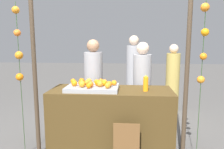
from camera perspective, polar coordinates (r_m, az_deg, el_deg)
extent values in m
plane|color=#565451|center=(3.49, -0.21, -17.96)|extent=(24.00, 24.00, 0.00)
cube|color=#4C3819|center=(3.32, -0.21, -11.27)|extent=(1.79, 0.70, 0.87)
cube|color=#9EA0A5|center=(3.18, -5.13, -3.52)|extent=(0.75, 0.50, 0.06)
sphere|color=orange|center=(3.18, -9.89, -2.28)|extent=(0.08, 0.08, 0.08)
sphere|color=orange|center=(2.98, -1.17, -2.95)|extent=(0.08, 0.08, 0.08)
sphere|color=orange|center=(3.33, -7.99, -1.70)|extent=(0.09, 0.09, 0.09)
sphere|color=orange|center=(3.16, -3.78, -2.21)|extent=(0.09, 0.09, 0.09)
sphere|color=orange|center=(3.08, -7.89, -2.52)|extent=(0.09, 0.09, 0.09)
sphere|color=orange|center=(3.20, -6.61, -2.14)|extent=(0.08, 0.08, 0.08)
sphere|color=orange|center=(3.16, -2.09, -2.30)|extent=(0.08, 0.08, 0.08)
sphere|color=orange|center=(3.18, 0.56, -2.21)|extent=(0.08, 0.08, 0.08)
sphere|color=orange|center=(3.08, -0.74, -2.52)|extent=(0.08, 0.08, 0.08)
sphere|color=orange|center=(3.29, -6.11, -1.78)|extent=(0.09, 0.09, 0.09)
sphere|color=orange|center=(3.07, -5.69, -2.55)|extent=(0.09, 0.09, 0.09)
sphere|color=orange|center=(3.23, -1.98, -2.02)|extent=(0.08, 0.08, 0.08)
sphere|color=orange|center=(2.99, -6.17, -3.00)|extent=(0.07, 0.07, 0.07)
sphere|color=orange|center=(3.08, -3.17, -2.51)|extent=(0.09, 0.09, 0.09)
sphere|color=orange|center=(3.32, -2.92, -1.75)|extent=(0.08, 0.08, 0.08)
sphere|color=orange|center=(3.26, -4.09, -1.93)|extent=(0.08, 0.08, 0.08)
sphere|color=orange|center=(3.35, -10.20, -1.76)|extent=(0.08, 0.08, 0.08)
sphere|color=orange|center=(3.17, -8.09, -2.21)|extent=(0.09, 0.09, 0.09)
cylinder|color=orange|center=(3.12, 8.88, -2.49)|extent=(0.07, 0.07, 0.20)
cylinder|color=yellow|center=(3.10, 8.93, -0.48)|extent=(0.04, 0.04, 0.02)
cube|color=brown|center=(2.90, 3.80, -17.95)|extent=(0.34, 0.01, 0.56)
cube|color=black|center=(2.91, 3.81, -17.83)|extent=(0.31, 0.02, 0.54)
cylinder|color=#99999E|center=(3.84, -4.84, -4.47)|extent=(0.32, 0.32, 1.38)
sphere|color=#A87A59|center=(3.74, -5.00, 7.56)|extent=(0.22, 0.22, 0.22)
cylinder|color=#99999E|center=(3.81, 7.86, -4.93)|extent=(0.31, 0.31, 1.35)
sphere|color=beige|center=(3.70, 8.12, 6.86)|extent=(0.21, 0.21, 0.21)
cylinder|color=#99999E|center=(5.13, 5.66, -0.60)|extent=(0.34, 0.34, 1.47)
sphere|color=beige|center=(5.06, 5.81, 8.94)|extent=(0.23, 0.23, 0.23)
cylinder|color=tan|center=(5.07, 15.63, -1.96)|extent=(0.30, 0.30, 1.30)
sphere|color=beige|center=(4.99, 16.00, 6.54)|extent=(0.20, 0.20, 0.20)
cylinder|color=#473828|center=(3.02, -19.69, -0.02)|extent=(0.06, 0.06, 2.28)
cylinder|color=#473828|center=(2.84, 19.09, -0.52)|extent=(0.06, 0.06, 2.28)
cylinder|color=#2D4C23|center=(3.09, -22.93, -2.03)|extent=(0.01, 0.01, 2.06)
sphere|color=orange|center=(3.07, -24.07, 15.29)|extent=(0.09, 0.09, 0.09)
sphere|color=orange|center=(3.05, -23.71, 10.02)|extent=(0.09, 0.09, 0.09)
sphere|color=orange|center=(3.04, -23.31, 4.69)|extent=(0.10, 0.10, 0.10)
sphere|color=orange|center=(3.07, -23.17, -0.59)|extent=(0.10, 0.10, 0.10)
cylinder|color=#2D4C23|center=(2.85, 22.33, -2.86)|extent=(0.01, 0.01, 2.06)
sphere|color=orange|center=(2.83, 23.33, 15.96)|extent=(0.10, 0.10, 0.10)
sphere|color=orange|center=(2.80, 23.31, 10.20)|extent=(0.09, 0.09, 0.09)
sphere|color=orange|center=(2.80, 22.94, 4.41)|extent=(0.08, 0.08, 0.08)
sphere|color=orange|center=(2.84, 22.36, -1.25)|extent=(0.09, 0.09, 0.09)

